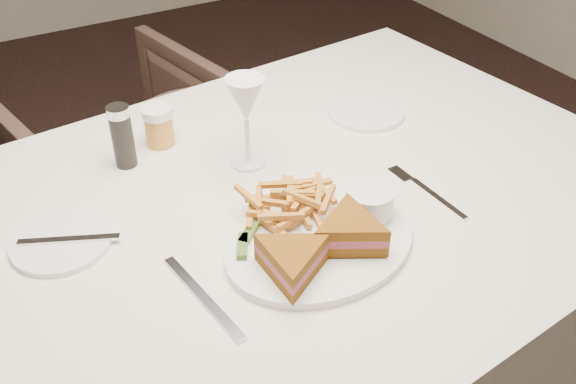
# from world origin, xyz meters

# --- Properties ---
(ground) EXTENTS (5.00, 5.00, 0.00)m
(ground) POSITION_xyz_m (0.00, 0.00, 0.00)
(ground) COLOR black
(ground) RESTS_ON ground
(table) EXTENTS (1.48, 1.06, 0.75)m
(table) POSITION_xyz_m (0.27, -0.38, 0.38)
(table) COLOR silver
(table) RESTS_ON ground
(chair_far) EXTENTS (0.74, 0.71, 0.66)m
(chair_far) POSITION_xyz_m (0.23, 0.57, 0.33)
(chair_far) COLOR #4B362E
(chair_far) RESTS_ON ground
(table_setting) EXTENTS (0.83, 0.61, 0.18)m
(table_setting) POSITION_xyz_m (0.27, -0.42, 0.79)
(table_setting) COLOR white
(table_setting) RESTS_ON table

